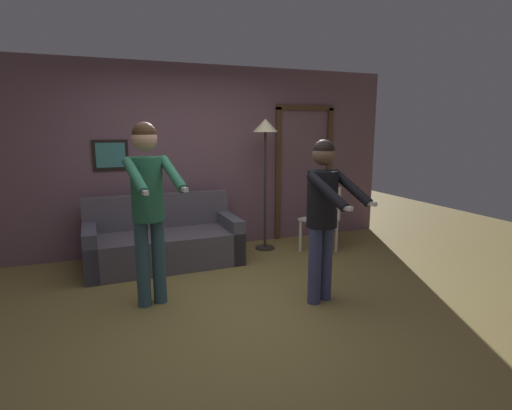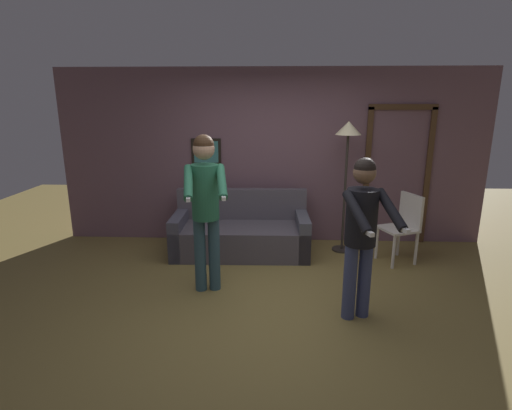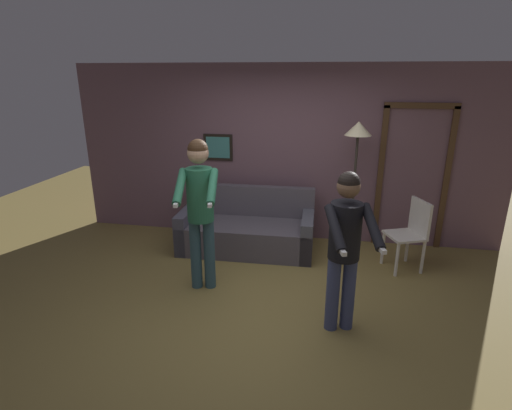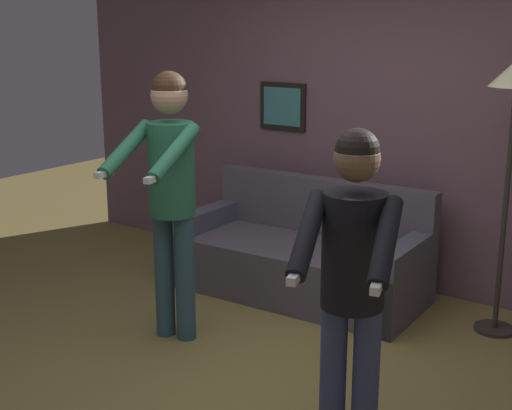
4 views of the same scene
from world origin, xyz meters
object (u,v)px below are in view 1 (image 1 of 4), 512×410
(torchiere_lamp, at_px, (265,140))
(person_standing_right, at_px, (323,208))
(couch, at_px, (164,243))
(person_standing_left, at_px, (148,196))
(dining_chair_distant, at_px, (323,214))

(torchiere_lamp, distance_m, person_standing_right, 1.98)
(couch, distance_m, person_standing_left, 1.47)
(couch, bearing_deg, person_standing_right, -53.03)
(torchiere_lamp, bearing_deg, dining_chair_distant, -26.43)
(person_standing_right, bearing_deg, couch, 126.97)
(person_standing_right, xyz_separation_m, dining_chair_distant, (0.90, 1.52, -0.44))
(torchiere_lamp, height_order, dining_chair_distant, torchiere_lamp)
(torchiere_lamp, xyz_separation_m, person_standing_left, (-1.76, -1.34, -0.48))
(person_standing_left, height_order, person_standing_right, person_standing_left)
(couch, xyz_separation_m, person_standing_right, (1.30, -1.73, 0.69))
(torchiere_lamp, height_order, person_standing_left, torchiere_lamp)
(couch, height_order, person_standing_right, person_standing_right)
(dining_chair_distant, bearing_deg, person_standing_left, -158.57)
(torchiere_lamp, bearing_deg, person_standing_left, -142.57)
(person_standing_right, distance_m, dining_chair_distant, 1.82)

